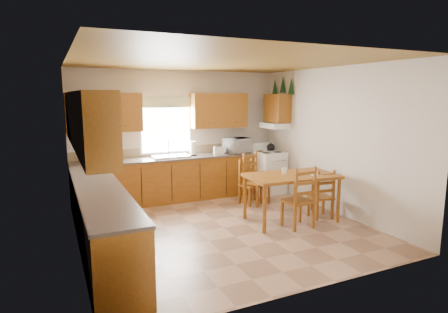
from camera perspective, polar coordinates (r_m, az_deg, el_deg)
name	(u,v)px	position (r m, az deg, el deg)	size (l,w,h in m)	color
floor	(223,228)	(6.35, -0.09, -10.79)	(4.50, 4.50, 0.00)	#976F55
ceiling	(223,62)	(5.99, -0.09, 14.26)	(4.50, 4.50, 0.00)	brown
wall_left	(74,157)	(5.48, -21.95, -0.11)	(4.50, 4.50, 0.00)	beige
wall_right	(333,141)	(7.25, 16.27, 2.34)	(4.50, 4.50, 0.00)	beige
wall_back	(179,135)	(8.11, -6.81, 3.35)	(4.50, 4.50, 0.00)	beige
wall_front	(312,174)	(4.12, 13.20, -2.60)	(4.50, 4.50, 0.00)	beige
lower_cab_back	(168,180)	(7.86, -8.59, -3.61)	(3.75, 0.60, 0.88)	brown
lower_cab_left	(101,222)	(5.57, -18.17, -9.40)	(0.60, 3.60, 0.88)	brown
counter_back	(167,158)	(7.77, -8.68, -0.30)	(3.75, 0.63, 0.04)	#4D4039
counter_left	(100,190)	(5.44, -18.41, -4.81)	(0.63, 3.60, 0.04)	#4D4039
backsplash	(163,151)	(8.03, -9.28, 0.79)	(3.75, 0.01, 0.18)	#877452
upper_cab_back_left	(104,113)	(7.57, -17.75, 6.39)	(1.41, 0.33, 0.75)	brown
upper_cab_back_right	(219,110)	(8.23, -0.75, 7.03)	(1.25, 0.33, 0.75)	brown
upper_cab_left	(85,120)	(5.29, -20.40, 5.17)	(0.33, 3.60, 0.75)	brown
upper_cab_stove	(277,108)	(8.43, 8.12, 7.30)	(0.33, 0.62, 0.62)	brown
range_hood	(275,125)	(8.42, 7.77, 4.71)	(0.44, 0.62, 0.12)	white
window_frame	(166,126)	(7.97, -8.82, 4.65)	(1.13, 0.02, 1.18)	white
window_pane	(166,126)	(7.97, -8.81, 4.64)	(1.05, 0.01, 1.10)	white
window_valance	(166,102)	(7.92, -8.85, 8.24)	(1.19, 0.01, 0.24)	#537142
sink_basin	(171,156)	(7.79, -8.15, 0.03)	(0.75, 0.45, 0.04)	silver
pine_decal_a	(291,86)	(8.23, 10.20, 10.54)	(0.22, 0.22, 0.36)	#143919
pine_decal_b	(283,84)	(8.50, 8.95, 10.80)	(0.22, 0.22, 0.36)	#143919
pine_decal_c	(275,87)	(8.76, 7.76, 10.52)	(0.22, 0.22, 0.36)	#143919
stove	(268,173)	(8.49, 6.75, -2.46)	(0.62, 0.64, 0.92)	white
coffeemaker	(90,153)	(7.44, -19.72, 0.47)	(0.22, 0.27, 0.38)	white
paper_towel	(193,148)	(7.95, -4.78, 1.23)	(0.13, 0.13, 0.30)	white
toaster	(219,150)	(8.10, -0.82, 0.94)	(0.21, 0.13, 0.17)	white
microwave	(237,145)	(8.34, 2.02, 1.71)	(0.53, 0.39, 0.32)	white
dining_table	(291,198)	(6.68, 10.18, -6.19)	(1.54, 0.88, 0.83)	brown
chair_near_left	(298,197)	(6.36, 11.22, -6.07)	(0.43, 0.41, 1.03)	brown
chair_near_right	(321,194)	(6.95, 14.53, -5.51)	(0.37, 0.35, 0.88)	brown
chair_far_left	(251,182)	(7.59, 4.07, -3.93)	(0.38, 0.36, 0.89)	brown
chair_far_right	(257,179)	(7.59, 4.98, -3.38)	(0.44, 0.42, 1.04)	brown
table_paper	(314,174)	(6.73, 13.50, -2.57)	(0.20, 0.27, 0.00)	white
table_card	(284,171)	(6.60, 9.18, -2.19)	(0.08, 0.02, 0.11)	white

